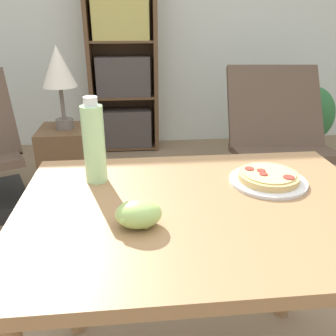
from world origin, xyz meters
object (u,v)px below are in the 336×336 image
object	(u,v)px
bookshelf	(123,74)
pizza_on_plate	(268,178)
potted_plant_floor	(309,119)
drink_bottle	(94,143)
lounge_chair_far	(276,156)
side_table	(70,168)
table_lamp	(58,70)
grape_bunch	(138,214)

from	to	relation	value
bookshelf	pizza_on_plate	bearing A→B (deg)	-78.78
pizza_on_plate	potted_plant_floor	distance (m)	2.36
drink_bottle	lounge_chair_far	world-z (taller)	drink_bottle
bookshelf	side_table	distance (m)	1.27
bookshelf	table_lamp	xyz separation A→B (m)	(-0.36, -1.13, 0.19)
pizza_on_plate	grape_bunch	size ratio (longest dim) A/B	2.06
side_table	table_lamp	distance (m)	0.64
drink_bottle	side_table	world-z (taller)	drink_bottle
pizza_on_plate	drink_bottle	xyz separation A→B (m)	(-0.52, 0.07, 0.11)
grape_bunch	bookshelf	world-z (taller)	bookshelf
table_lamp	potted_plant_floor	distance (m)	2.21
lounge_chair_far	side_table	xyz separation A→B (m)	(-1.45, -0.04, -0.01)
drink_bottle	side_table	size ratio (longest dim) A/B	0.48
potted_plant_floor	table_lamp	bearing A→B (deg)	-160.35
pizza_on_plate	side_table	world-z (taller)	pizza_on_plate
lounge_chair_far	potted_plant_floor	distance (m)	0.88
pizza_on_plate	grape_bunch	bearing A→B (deg)	-153.23
bookshelf	drink_bottle	bearing A→B (deg)	-91.04
drink_bottle	lounge_chair_far	distance (m)	1.80
drink_bottle	lounge_chair_far	bearing A→B (deg)	48.25
pizza_on_plate	grape_bunch	world-z (taller)	grape_bunch
lounge_chair_far	table_lamp	xyz separation A→B (m)	(-1.45, -0.04, 0.63)
table_lamp	drink_bottle	bearing A→B (deg)	-75.47
potted_plant_floor	pizza_on_plate	bearing A→B (deg)	-120.10
side_table	potted_plant_floor	size ratio (longest dim) A/B	0.85
grape_bunch	drink_bottle	bearing A→B (deg)	114.22
pizza_on_plate	table_lamp	xyz separation A→B (m)	(-0.84, 1.30, 0.15)
pizza_on_plate	bookshelf	xyz separation A→B (m)	(-0.48, 2.43, -0.04)
drink_bottle	lounge_chair_far	xyz separation A→B (m)	(1.13, 1.27, -0.58)
pizza_on_plate	lounge_chair_far	bearing A→B (deg)	65.59
lounge_chair_far	bookshelf	world-z (taller)	bookshelf
grape_bunch	table_lamp	xyz separation A→B (m)	(-0.44, 1.50, 0.14)
lounge_chair_far	bookshelf	xyz separation A→B (m)	(-1.09, 1.09, 0.43)
grape_bunch	table_lamp	size ratio (longest dim) A/B	0.22
lounge_chair_far	potted_plant_floor	size ratio (longest dim) A/B	1.36
drink_bottle	potted_plant_floor	distance (m)	2.63
potted_plant_floor	bookshelf	bearing A→B (deg)	165.85
side_table	potted_plant_floor	distance (m)	2.14
grape_bunch	bookshelf	bearing A→B (deg)	91.73
lounge_chair_far	drink_bottle	bearing A→B (deg)	-126.31
side_table	table_lamp	size ratio (longest dim) A/B	1.08
pizza_on_plate	lounge_chair_far	distance (m)	1.54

